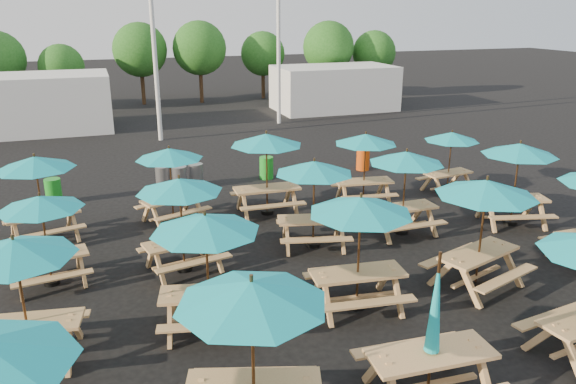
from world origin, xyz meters
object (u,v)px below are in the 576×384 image
object	(u,v)px
picnic_unit_2	(41,208)
waste_bin_4	(266,168)
picnic_unit_4	(252,303)
picnic_unit_10	(314,173)
picnic_unit_6	(180,191)
waste_bin_1	(163,178)
picnic_unit_7	(169,158)
picnic_unit_11	(266,145)
picnic_unit_15	(366,143)
picnic_unit_1	(16,256)
picnic_unit_18	(519,155)
picnic_unit_19	(452,140)
picnic_unit_5	(206,231)
waste_bin_5	(363,160)
waste_bin_0	(53,191)
picnic_unit_3	(36,168)
picnic_unit_14	(406,163)
picnic_unit_9	(360,213)
picnic_unit_13	(486,195)
waste_bin_3	(196,175)
picnic_unit_8	(432,341)

from	to	relation	value
picnic_unit_2	waste_bin_4	distance (m)	9.50
picnic_unit_4	picnic_unit_10	world-z (taller)	picnic_unit_4
picnic_unit_6	waste_bin_1	distance (m)	6.70
picnic_unit_7	picnic_unit_11	size ratio (longest dim) A/B	0.98
picnic_unit_10	picnic_unit_15	world-z (taller)	picnic_unit_10
waste_bin_4	picnic_unit_11	bearing A→B (deg)	-106.64
picnic_unit_1	picnic_unit_18	bearing A→B (deg)	21.09
picnic_unit_11	picnic_unit_19	distance (m)	6.34
picnic_unit_1	waste_bin_4	distance (m)	11.81
picnic_unit_1	waste_bin_1	size ratio (longest dim) A/B	2.92
picnic_unit_2	picnic_unit_4	size ratio (longest dim) A/B	0.79
picnic_unit_11	picnic_unit_4	bearing A→B (deg)	-105.96
picnic_unit_5	waste_bin_5	size ratio (longest dim) A/B	3.04
picnic_unit_1	picnic_unit_19	xyz separation A→B (m)	(12.42, 5.75, -0.22)
waste_bin_0	picnic_unit_7	bearing A→B (deg)	-40.73
picnic_unit_3	picnic_unit_6	bearing A→B (deg)	-56.91
picnic_unit_14	picnic_unit_3	bearing A→B (deg)	163.05
waste_bin_5	picnic_unit_19	bearing A→B (deg)	-66.90
picnic_unit_4	picnic_unit_9	world-z (taller)	picnic_unit_4
picnic_unit_2	picnic_unit_7	size ratio (longest dim) A/B	0.87
picnic_unit_15	waste_bin_5	world-z (taller)	picnic_unit_15
picnic_unit_11	picnic_unit_6	bearing A→B (deg)	-132.20
picnic_unit_2	picnic_unit_14	world-z (taller)	picnic_unit_14
picnic_unit_6	picnic_unit_11	size ratio (longest dim) A/B	0.94
picnic_unit_3	picnic_unit_10	size ratio (longest dim) A/B	1.01
picnic_unit_13	waste_bin_0	xyz separation A→B (m)	(-9.14, 9.09, -1.75)
picnic_unit_13	picnic_unit_14	size ratio (longest dim) A/B	1.16
picnic_unit_18	picnic_unit_5	bearing A→B (deg)	-149.56
picnic_unit_9	waste_bin_3	size ratio (longest dim) A/B	3.05
picnic_unit_3	picnic_unit_9	xyz separation A→B (m)	(6.31, -5.90, 0.09)
waste_bin_0	waste_bin_1	size ratio (longest dim) A/B	1.00
picnic_unit_18	waste_bin_1	xyz separation A→B (m)	(-8.99, 6.59, -1.66)
picnic_unit_11	picnic_unit_2	bearing A→B (deg)	-152.59
picnic_unit_1	picnic_unit_8	distance (m)	6.87
picnic_unit_14	waste_bin_3	world-z (taller)	picnic_unit_14
picnic_unit_9	picnic_unit_10	xyz separation A→B (m)	(0.30, 3.22, -0.10)
picnic_unit_10	waste_bin_5	bearing A→B (deg)	67.89
picnic_unit_11	picnic_unit_19	size ratio (longest dim) A/B	1.19
picnic_unit_5	picnic_unit_9	world-z (taller)	picnic_unit_9
picnic_unit_6	picnic_unit_10	size ratio (longest dim) A/B	0.97
picnic_unit_1	picnic_unit_6	xyz separation A→B (m)	(3.11, 2.72, -0.04)
waste_bin_0	waste_bin_3	world-z (taller)	same
picnic_unit_2	picnic_unit_9	bearing A→B (deg)	-36.43
picnic_unit_10	picnic_unit_6	bearing A→B (deg)	-160.78
waste_bin_4	waste_bin_5	world-z (taller)	same
picnic_unit_5	picnic_unit_4	bearing A→B (deg)	-76.38
picnic_unit_2	picnic_unit_8	bearing A→B (deg)	-55.02
picnic_unit_2	picnic_unit_19	bearing A→B (deg)	3.99
picnic_unit_13	waste_bin_4	distance (m)	9.84
picnic_unit_2	picnic_unit_6	world-z (taller)	picnic_unit_6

